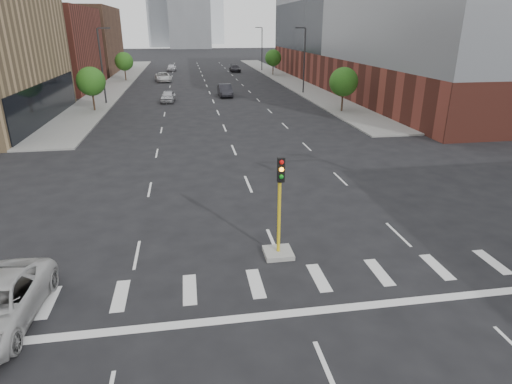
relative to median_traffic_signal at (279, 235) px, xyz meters
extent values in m
cube|color=gray|center=(-15.00, 65.03, -0.90)|extent=(5.00, 92.00, 0.15)
cube|color=gray|center=(15.00, 65.03, -0.90)|extent=(5.00, 92.00, 0.15)
cube|color=brown|center=(-27.50, 57.03, 5.03)|extent=(20.00, 22.00, 12.00)
cube|color=brown|center=(-27.50, 83.03, 5.53)|extent=(20.00, 24.00, 13.00)
cube|color=brown|center=(29.50, 51.03, 1.53)|extent=(24.00, 70.00, 5.00)
cube|color=#999993|center=(0.00, 0.03, -0.87)|extent=(1.20, 1.20, 0.20)
cylinder|color=gold|center=(0.00, 0.03, 0.83)|extent=(0.14, 0.14, 3.20)
cube|color=black|center=(0.00, -0.15, 2.93)|extent=(0.28, 0.18, 1.00)
sphere|color=red|center=(0.00, -0.25, 3.28)|extent=(0.18, 0.18, 0.18)
sphere|color=orange|center=(0.00, -0.25, 2.98)|extent=(0.18, 0.18, 0.18)
sphere|color=#0C7F19|center=(0.00, -0.25, 2.68)|extent=(0.18, 0.18, 0.18)
cylinder|color=#2D2D30|center=(13.50, 46.03, 3.53)|extent=(0.20, 0.20, 9.00)
cube|color=#2D2D30|center=(12.70, 46.03, 8.03)|extent=(1.40, 0.22, 0.15)
cylinder|color=#2D2D30|center=(13.50, 81.03, 3.53)|extent=(0.20, 0.20, 9.00)
cube|color=#2D2D30|center=(12.70, 81.03, 8.03)|extent=(1.40, 0.22, 0.15)
cylinder|color=#2D2D30|center=(-13.50, 41.03, 3.53)|extent=(0.20, 0.20, 9.00)
cube|color=#2D2D30|center=(-12.70, 41.03, 8.03)|extent=(1.40, 0.22, 0.15)
cylinder|color=#382619|center=(-14.00, 36.03, 0.05)|extent=(0.20, 0.20, 1.75)
sphere|color=#1F5215|center=(-14.00, 36.03, 2.43)|extent=(3.20, 3.20, 3.20)
cylinder|color=#382619|center=(-14.00, 66.03, 0.05)|extent=(0.20, 0.20, 1.75)
sphere|color=#1F5215|center=(-14.00, 66.03, 2.43)|extent=(3.20, 3.20, 3.20)
cylinder|color=#382619|center=(14.00, 31.03, 0.05)|extent=(0.20, 0.20, 1.75)
sphere|color=#1F5215|center=(14.00, 31.03, 2.43)|extent=(3.20, 3.20, 3.20)
cylinder|color=#382619|center=(14.00, 71.03, 0.05)|extent=(0.20, 0.20, 1.75)
sphere|color=#1F5215|center=(14.00, 71.03, 2.43)|extent=(3.20, 3.20, 3.20)
imported|color=#B6B6BB|center=(-5.81, 41.44, -0.25)|extent=(2.08, 4.39, 1.45)
imported|color=black|center=(1.94, 45.04, -0.14)|extent=(1.87, 5.09, 1.66)
imported|color=silver|center=(-7.32, 64.21, -0.19)|extent=(3.29, 5.90, 1.56)
imported|color=#232228|center=(7.29, 79.41, -0.24)|extent=(2.13, 5.06, 1.46)
imported|color=silver|center=(-6.24, 83.36, -0.21)|extent=(2.09, 4.60, 1.53)
camera|label=1|loc=(-3.52, -15.74, 8.18)|focal=30.00mm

